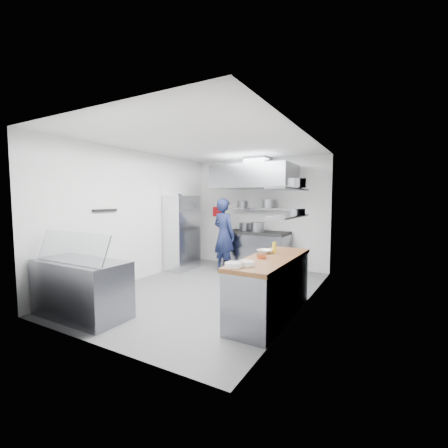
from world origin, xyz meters
The scene contains 35 objects.
floor centered at (0.00, 0.00, 0.00)m, with size 5.00×5.00×0.00m, color #4A4A4C.
ceiling centered at (0.00, 0.00, 2.80)m, with size 5.00×5.00×0.00m, color silver.
wall_back centered at (0.00, 2.50, 1.40)m, with size 3.60×0.02×2.80m, color white.
wall_front centered at (0.00, -2.50, 1.40)m, with size 3.60×0.02×2.80m, color white.
wall_left centered at (-1.80, 0.00, 1.40)m, with size 5.00×0.02×2.80m, color white.
wall_right centered at (1.80, 0.00, 1.40)m, with size 5.00×0.02×2.80m, color white.
gas_range centered at (0.10, 2.10, 0.45)m, with size 1.60×0.80×0.90m, color gray.
cooktop centered at (0.10, 2.10, 0.93)m, with size 1.57×0.78×0.06m, color black.
stock_pot_left centered at (-0.26, 2.17, 1.06)m, with size 0.29×0.29×0.20m, color slate.
stock_pot_mid centered at (0.15, 2.01, 1.08)m, with size 0.34×0.34×0.24m, color slate.
over_range_shelf centered at (0.10, 2.34, 1.52)m, with size 1.60×0.30×0.04m, color gray.
shelf_pot_a centered at (-0.48, 2.47, 1.63)m, with size 0.28×0.28×0.18m, color slate.
shelf_pot_b centered at (0.35, 2.23, 1.65)m, with size 0.30×0.30×0.22m, color slate.
extractor_hood centered at (0.10, 1.93, 2.30)m, with size 1.90×1.15×0.55m, color gray.
hood_duct centered at (0.10, 2.15, 2.68)m, with size 0.55×0.55×0.24m, color slate.
red_firebox centered at (-1.25, 2.44, 1.42)m, with size 0.22×0.10×0.26m, color #AC0D14.
chef centered at (-0.53, 1.54, 0.89)m, with size 0.65×0.43×1.78m, color #141A3C.
wire_rack centered at (-1.53, 1.19, 0.93)m, with size 0.50×0.90×1.85m, color silver.
rack_bin_a centered at (-1.53, 0.96, 0.80)m, with size 0.17×0.21×0.19m, color white.
rack_bin_b centered at (-1.53, 1.46, 1.30)m, with size 0.15×0.19×0.17m, color yellow.
rack_jar centered at (-1.48, 1.05, 1.80)m, with size 0.10×0.10×0.18m, color black.
knife_strip centered at (-1.78, -0.90, 1.55)m, with size 0.04×0.55×0.05m, color black.
prep_counter_base centered at (1.48, -0.60, 0.42)m, with size 0.62×2.00×0.84m, color gray.
prep_counter_top centered at (1.48, -0.60, 0.87)m, with size 0.65×2.04×0.06m, color brown.
plate_stack_a centered at (1.29, -1.46, 0.93)m, with size 0.22×0.22×0.06m, color white.
plate_stack_b centered at (1.39, -1.31, 0.93)m, with size 0.22×0.22×0.06m, color white.
copper_pan centered at (1.38, -0.74, 0.93)m, with size 0.14×0.14×0.06m, color #CD5F39.
squeeze_bottle centered at (1.41, -0.27, 0.99)m, with size 0.06×0.06×0.18m, color yellow.
mixing_bowl centered at (1.27, -0.33, 0.93)m, with size 0.24×0.24×0.06m, color white.
wall_shelf_lower centered at (1.64, -0.30, 1.50)m, with size 0.30×1.30×0.04m, color gray.
wall_shelf_upper centered at (1.64, -0.30, 1.92)m, with size 0.30×1.30×0.04m, color gray.
shelf_pot_c centered at (1.79, -0.33, 1.57)m, with size 0.22×0.22×0.10m, color slate.
shelf_pot_d centered at (1.72, -0.16, 2.01)m, with size 0.27×0.27×0.14m, color slate.
display_case centered at (-1.00, -2.00, 0.42)m, with size 1.50×0.70×0.85m, color gray.
display_glass centered at (-1.00, -2.12, 1.07)m, with size 1.47×0.02×0.45m, color silver.
Camera 1 is at (3.01, -4.79, 1.76)m, focal length 24.00 mm.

